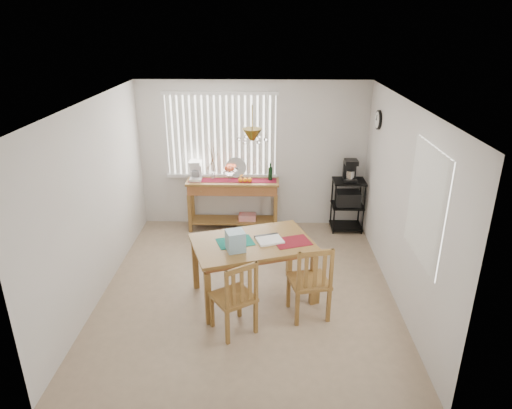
{
  "coord_description": "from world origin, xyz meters",
  "views": [
    {
      "loc": [
        0.25,
        -5.53,
        3.52
      ],
      "look_at": [
        0.1,
        0.55,
        1.05
      ],
      "focal_mm": 32.0,
      "sensor_mm": 36.0,
      "label": 1
    }
  ],
  "objects_px": {
    "sideboard": "(234,193)",
    "cart_items": "(350,171)",
    "dining_table": "(252,248)",
    "wire_cart": "(348,200)",
    "chair_left": "(235,298)",
    "chair_right": "(310,282)"
  },
  "relations": [
    {
      "from": "dining_table",
      "to": "chair_right",
      "type": "xyz_separation_m",
      "value": [
        0.73,
        -0.45,
        -0.23
      ]
    },
    {
      "from": "sideboard",
      "to": "chair_left",
      "type": "distance_m",
      "value": 2.99
    },
    {
      "from": "sideboard",
      "to": "cart_items",
      "type": "bearing_deg",
      "value": -0.07
    },
    {
      "from": "cart_items",
      "to": "chair_left",
      "type": "xyz_separation_m",
      "value": [
        -1.79,
        -2.97,
        -0.63
      ]
    },
    {
      "from": "sideboard",
      "to": "chair_right",
      "type": "relative_size",
      "value": 1.58
    },
    {
      "from": "wire_cart",
      "to": "dining_table",
      "type": "bearing_deg",
      "value": -126.58
    },
    {
      "from": "chair_left",
      "to": "chair_right",
      "type": "xyz_separation_m",
      "value": [
        0.91,
        0.34,
        0.02
      ]
    },
    {
      "from": "dining_table",
      "to": "wire_cart",
      "type": "bearing_deg",
      "value": 53.42
    },
    {
      "from": "cart_items",
      "to": "sideboard",
      "type": "bearing_deg",
      "value": 179.93
    },
    {
      "from": "dining_table",
      "to": "cart_items",
      "type": "bearing_deg",
      "value": 53.54
    },
    {
      "from": "wire_cart",
      "to": "dining_table",
      "type": "height_order",
      "value": "wire_cart"
    },
    {
      "from": "wire_cart",
      "to": "dining_table",
      "type": "xyz_separation_m",
      "value": [
        -1.61,
        -2.17,
        0.17
      ]
    },
    {
      "from": "cart_items",
      "to": "chair_right",
      "type": "distance_m",
      "value": 2.85
    },
    {
      "from": "sideboard",
      "to": "chair_right",
      "type": "bearing_deg",
      "value": -66.72
    },
    {
      "from": "cart_items",
      "to": "chair_right",
      "type": "relative_size",
      "value": 0.37
    },
    {
      "from": "chair_left",
      "to": "wire_cart",
      "type": "bearing_deg",
      "value": 58.8
    },
    {
      "from": "wire_cart",
      "to": "chair_right",
      "type": "xyz_separation_m",
      "value": [
        -0.88,
        -2.63,
        -0.06
      ]
    },
    {
      "from": "cart_items",
      "to": "dining_table",
      "type": "bearing_deg",
      "value": -126.46
    },
    {
      "from": "cart_items",
      "to": "dining_table",
      "type": "height_order",
      "value": "cart_items"
    },
    {
      "from": "cart_items",
      "to": "dining_table",
      "type": "relative_size",
      "value": 0.22
    },
    {
      "from": "sideboard",
      "to": "dining_table",
      "type": "relative_size",
      "value": 0.91
    },
    {
      "from": "sideboard",
      "to": "wire_cart",
      "type": "relative_size",
      "value": 1.73
    }
  ]
}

